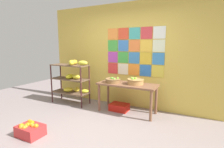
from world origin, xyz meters
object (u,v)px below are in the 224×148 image
at_px(fruit_basket_left, 113,80).
at_px(orange_crate_foreground, 30,130).
at_px(banana_shelf_unit, 72,78).
at_px(display_table, 127,88).
at_px(fruit_basket_right, 135,81).
at_px(produce_crate_under_table, 119,107).

xyz_separation_m(fruit_basket_left, orange_crate_foreground, (-0.76, -1.77, -0.65)).
bearing_deg(banana_shelf_unit, display_table, 2.70).
height_order(fruit_basket_left, orange_crate_foreground, fruit_basket_left).
distance_m(banana_shelf_unit, fruit_basket_left, 1.25).
xyz_separation_m(banana_shelf_unit, fruit_basket_right, (1.79, 0.12, 0.06)).
relative_size(display_table, produce_crate_under_table, 3.12).
relative_size(fruit_basket_right, fruit_basket_left, 1.06).
height_order(display_table, produce_crate_under_table, display_table).
bearing_deg(fruit_basket_right, banana_shelf_unit, -176.29).
distance_m(fruit_basket_right, orange_crate_foreground, 2.37).
xyz_separation_m(display_table, fruit_basket_left, (-0.35, -0.05, 0.16)).
relative_size(produce_crate_under_table, orange_crate_foreground, 1.01).
bearing_deg(banana_shelf_unit, produce_crate_under_table, 4.05).
bearing_deg(display_table, fruit_basket_left, -171.45).
distance_m(banana_shelf_unit, produce_crate_under_table, 1.53).
distance_m(fruit_basket_left, produce_crate_under_table, 0.70).
height_order(fruit_basket_right, orange_crate_foreground, fruit_basket_right).
distance_m(fruit_basket_right, fruit_basket_left, 0.55).
bearing_deg(display_table, orange_crate_foreground, -121.33).
xyz_separation_m(fruit_basket_right, orange_crate_foreground, (-1.30, -1.86, -0.67)).
bearing_deg(display_table, produce_crate_under_table, 173.99).
distance_m(fruit_basket_left, orange_crate_foreground, 2.03).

